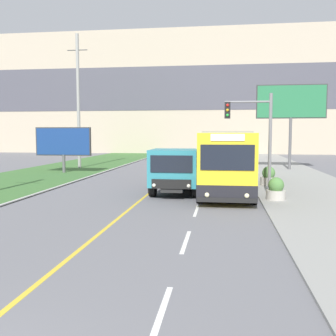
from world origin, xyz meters
TOP-DOWN VIEW (x-y plane):
  - lane_marking_centre at (0.38, 2.37)m, footprint 2.88×140.00m
  - apartment_block_background at (0.00, 60.39)m, footprint 80.00×8.04m
  - city_bus at (3.96, 19.06)m, footprint 2.64×12.51m
  - dump_truck at (1.43, 16.82)m, footprint 2.43×6.63m
  - utility_pole_far at (-8.95, 30.41)m, footprint 1.80×0.28m
  - traffic_light_mast at (5.32, 16.28)m, footprint 2.28×0.32m
  - billboard_large at (9.37, 30.86)m, footprint 5.69×0.24m
  - billboard_small at (-8.63, 26.16)m, footprint 4.47×0.24m
  - planter_round_near at (6.22, 15.11)m, footprint 0.89×0.89m
  - planter_round_second at (6.45, 20.16)m, footprint 0.94×0.94m

SIDE VIEW (x-z plane):
  - lane_marking_centre at x=0.38m, z-range 0.00..0.01m
  - planter_round_near at x=6.22m, z-range 0.02..1.04m
  - planter_round_second at x=6.45m, z-range 0.01..1.12m
  - dump_truck at x=1.43m, z-range 0.04..2.36m
  - city_bus at x=3.96m, z-range 0.03..3.23m
  - billboard_small at x=-8.63m, z-range 0.61..4.20m
  - traffic_light_mast at x=5.32m, z-range 0.72..5.75m
  - billboard_large at x=9.37m, z-range 1.93..9.08m
  - utility_pole_far at x=-8.95m, z-range 0.06..11.83m
  - apartment_block_background at x=0.00m, z-range 0.00..18.87m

